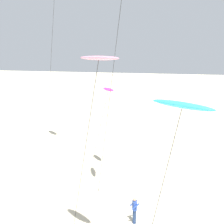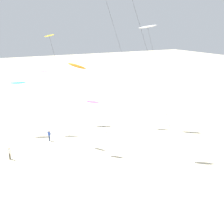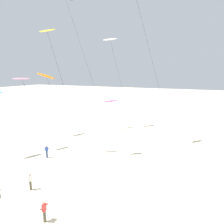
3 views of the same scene
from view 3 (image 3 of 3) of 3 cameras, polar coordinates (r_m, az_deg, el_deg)
ground_plane at (r=19.09m, az=-8.75°, el=-24.15°), size 260.00×260.00×0.00m
kite_yellow at (r=27.73m, az=-16.70°, el=19.18°), size 3.78×3.51×15.92m
kite_pink at (r=30.65m, az=-23.02°, el=8.00°), size 3.46×3.89×10.14m
kite_white at (r=41.06m, az=-0.42°, el=18.73°), size 4.35×4.56×17.16m
kite_magenta at (r=26.75m, az=-0.20°, el=2.75°), size 3.28×3.27×7.43m
kite_black at (r=40.98m, az=-12.19°, el=27.22°), size 6.29×6.48×23.59m
kite_orange at (r=36.65m, az=-17.21°, el=9.15°), size 3.48×4.00×10.97m
kite_flyer_nearest at (r=17.81m, az=-17.71°, el=-23.94°), size 0.60×0.62×1.67m
kite_flyer_middle at (r=22.10m, az=-21.07°, el=-16.91°), size 0.73×0.73×1.67m
kite_flyer_furthest at (r=28.93m, az=-17.10°, el=-9.98°), size 0.71×0.71×1.67m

